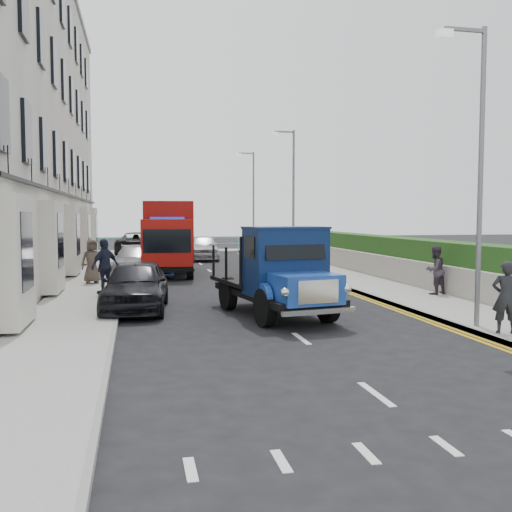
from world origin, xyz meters
name	(u,v)px	position (x,y,z in m)	size (l,w,h in m)	color
ground	(279,322)	(0.00, 0.00, 0.00)	(120.00, 120.00, 0.00)	black
pavement_west	(93,284)	(-5.20, 9.00, 0.06)	(2.40, 38.00, 0.12)	gray
pavement_east	(347,278)	(5.30, 9.00, 0.06)	(2.60, 38.00, 0.12)	gray
promenade	(184,251)	(0.00, 29.00, 0.06)	(30.00, 2.50, 0.12)	gray
sea_plane	(164,237)	(0.00, 60.00, 0.00)	(120.00, 120.00, 0.00)	#4E606B
garden_east	(389,258)	(7.21, 9.00, 0.90)	(1.45, 28.00, 1.75)	#B2AD9E
seafront_railing	(185,245)	(0.00, 28.20, 0.58)	(13.00, 0.08, 1.11)	#59B2A5
lamp_near	(476,160)	(4.18, -2.00, 4.00)	(1.23, 0.18, 7.00)	slate
lamp_mid	(291,190)	(4.18, 14.00, 4.00)	(1.23, 0.18, 7.00)	slate
lamp_far	(252,197)	(4.18, 24.00, 4.00)	(1.23, 0.18, 7.00)	slate
bedford_lorry	(283,277)	(0.22, 0.43, 1.10)	(2.78, 5.27, 2.38)	black
red_lorry	(170,236)	(-1.98, 12.92, 1.79)	(2.75, 6.58, 3.36)	black
parked_car_front	(136,285)	(-3.55, 2.60, 0.73)	(1.73, 4.30, 1.46)	black
parked_car_mid	(157,262)	(-2.60, 12.00, 0.65)	(1.37, 3.93, 1.29)	#6591D9
parked_car_rear	(135,261)	(-3.60, 12.41, 0.67)	(1.88, 4.63, 1.34)	#9C9BA0
seafront_car_left	(136,244)	(-3.50, 26.26, 0.79)	(2.63, 5.70, 1.58)	black
seafront_car_right	(204,247)	(0.54, 20.96, 0.77)	(1.82, 4.52, 1.54)	#BCBDC1
pedestrian_east_near	(506,297)	(4.40, -2.91, 0.92)	(0.58, 0.38, 1.60)	black
pedestrian_east_far	(435,270)	(6.10, 3.14, 0.92)	(0.78, 0.61, 1.61)	#3A313C
pedestrian_west_near	(105,266)	(-4.55, 5.48, 1.03)	(1.07, 0.45, 1.83)	#1C2133
pedestrian_west_far	(92,261)	(-5.19, 8.66, 0.97)	(0.83, 0.54, 1.70)	#453A32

